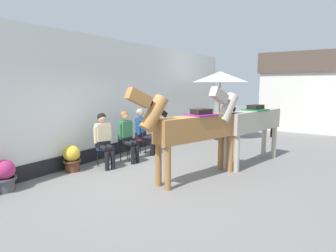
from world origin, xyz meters
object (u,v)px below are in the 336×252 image
cafe_parasol (220,77)px  seated_visitor_middle (127,134)px  seated_visitor_far (143,129)px  saddled_horse_near (194,128)px  flower_planter_near (5,175)px  seated_visitor_near (104,137)px  saddled_horse_far (250,121)px  flower_planter_far (72,158)px

cafe_parasol → seated_visitor_middle: bearing=-100.4°
seated_visitor_far → saddled_horse_near: (2.35, -1.17, 0.38)m
flower_planter_near → cafe_parasol: cafe_parasol is taller
seated_visitor_near → saddled_horse_near: 2.42m
flower_planter_near → seated_visitor_near: bearing=79.9°
saddled_horse_far → cafe_parasol: bearing=126.6°
saddled_horse_far → flower_planter_far: 4.62m
seated_visitor_far → cafe_parasol: (0.94, 3.52, 1.59)m
saddled_horse_near → saddled_horse_far: bearing=71.1°
saddled_horse_far → cafe_parasol: 3.66m
seated_visitor_far → flower_planter_far: bearing=-99.7°
seated_visitor_far → flower_planter_far: seated_visitor_far is taller
seated_visitor_middle → seated_visitor_near: bearing=-100.5°
saddled_horse_near → cafe_parasol: (-1.41, 4.69, 1.20)m
flower_planter_far → cafe_parasol: size_ratio=0.25×
seated_visitor_middle → seated_visitor_far: (-0.14, 0.87, 0.00)m
saddled_horse_near → seated_visitor_near: bearing=-170.0°
seated_visitor_middle → cafe_parasol: cafe_parasol is taller
flower_planter_near → cafe_parasol: size_ratio=0.25×
saddled_horse_near → flower_planter_far: saddled_horse_near is taller
saddled_horse_far → flower_planter_near: saddled_horse_far is taller
seated_visitor_far → cafe_parasol: 3.97m
flower_planter_near → flower_planter_far: same height
saddled_horse_far → seated_visitor_near: bearing=-142.3°
saddled_horse_near → flower_planter_far: 3.07m
cafe_parasol → flower_planter_near: bearing=-100.3°
saddled_horse_near → cafe_parasol: bearing=106.7°
saddled_horse_far → flower_planter_far: saddled_horse_far is taller
saddled_horse_near → seated_visitor_far: bearing=153.5°
seated_visitor_near → seated_visitor_far: same height
flower_planter_near → cafe_parasol: 7.77m
flower_planter_near → saddled_horse_near: bearing=44.3°
seated_visitor_near → cafe_parasol: (0.94, 5.10, 1.59)m
seated_visitor_near → seated_visitor_far: size_ratio=1.00×
saddled_horse_near → flower_planter_far: (-2.74, -1.11, -0.82)m
seated_visitor_near → cafe_parasol: size_ratio=0.54×
seated_visitor_near → saddled_horse_near: size_ratio=0.48×
seated_visitor_middle → flower_planter_far: seated_visitor_middle is taller
seated_visitor_far → flower_planter_near: bearing=-95.9°
seated_visitor_middle → cafe_parasol: 4.73m
seated_visitor_near → flower_planter_far: size_ratio=2.17×
saddled_horse_far → cafe_parasol: cafe_parasol is taller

